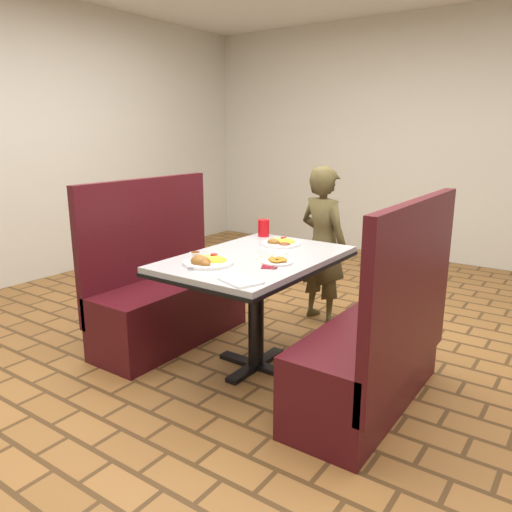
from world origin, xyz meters
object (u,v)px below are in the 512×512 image
at_px(booth_bench_right, 375,351).
at_px(dining_table, 256,271).
at_px(far_dinner_plate, 281,241).
at_px(diner_person, 323,245).
at_px(booth_bench_left, 166,297).
at_px(near_dinner_plate, 207,259).
at_px(red_tumbler, 264,228).
at_px(plantain_plate, 277,261).

bearing_deg(booth_bench_right, dining_table, 180.00).
bearing_deg(far_dinner_plate, diner_person, 91.53).
xyz_separation_m(booth_bench_left, diner_person, (0.74, 1.01, 0.29)).
relative_size(dining_table, booth_bench_left, 1.01).
height_order(near_dinner_plate, far_dinner_plate, near_dinner_plate).
bearing_deg(near_dinner_plate, booth_bench_right, 19.18).
bearing_deg(diner_person, booth_bench_right, 145.84).
bearing_deg(booth_bench_right, booth_bench_left, 180.00).
bearing_deg(red_tumbler, dining_table, -60.24).
height_order(booth_bench_left, far_dinner_plate, booth_bench_left).
relative_size(dining_table, near_dinner_plate, 4.20).
xyz_separation_m(diner_person, red_tumbler, (-0.24, -0.49, 0.19)).
xyz_separation_m(near_dinner_plate, red_tumbler, (-0.18, 0.84, 0.03)).
xyz_separation_m(dining_table, diner_person, (-0.06, 1.01, -0.03)).
height_order(dining_table, diner_person, diner_person).
bearing_deg(dining_table, booth_bench_right, 0.00).
distance_m(near_dinner_plate, plantain_plate, 0.41).
bearing_deg(far_dinner_plate, plantain_plate, -60.34).
distance_m(dining_table, red_tumbler, 0.62).
bearing_deg(plantain_plate, booth_bench_right, 6.19).
bearing_deg(near_dinner_plate, dining_table, 69.42).
relative_size(booth_bench_left, near_dinner_plate, 4.16).
distance_m(booth_bench_left, plantain_plate, 1.09).
bearing_deg(booth_bench_left, diner_person, 53.92).
bearing_deg(diner_person, plantain_plate, 119.01).
distance_m(dining_table, far_dinner_plate, 0.38).
bearing_deg(booth_bench_left, near_dinner_plate, -25.22).
bearing_deg(booth_bench_left, red_tumbler, 46.06).
relative_size(booth_bench_right, red_tumbler, 9.70).
height_order(far_dinner_plate, plantain_plate, far_dinner_plate).
height_order(booth_bench_right, plantain_plate, booth_bench_right).
xyz_separation_m(booth_bench_left, near_dinner_plate, (0.68, -0.32, 0.45)).
distance_m(booth_bench_right, red_tumbler, 1.31).
relative_size(booth_bench_left, booth_bench_right, 1.00).
relative_size(near_dinner_plate, red_tumbler, 2.33).
bearing_deg(booth_bench_right, near_dinner_plate, -160.82).
distance_m(near_dinner_plate, far_dinner_plate, 0.68).
bearing_deg(dining_table, near_dinner_plate, -110.58).
relative_size(booth_bench_right, near_dinner_plate, 4.16).
bearing_deg(booth_bench_right, far_dinner_plate, 156.94).
relative_size(dining_table, booth_bench_right, 1.01).
distance_m(booth_bench_right, near_dinner_plate, 1.07).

